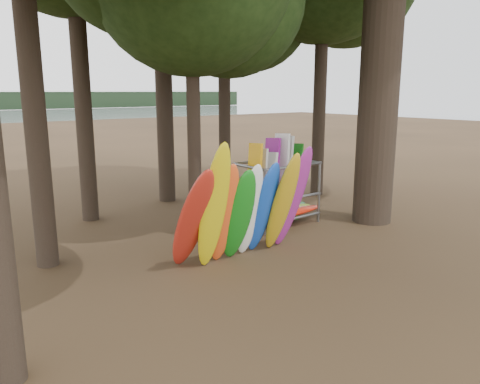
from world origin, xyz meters
TOP-DOWN VIEW (x-y plane):
  - ground at (0.00, 0.00)m, footprint 120.00×120.00m
  - kayak_row at (-1.46, 0.09)m, footprint 3.85×1.73m
  - storage_rack at (1.46, 2.20)m, footprint 2.96×1.57m

SIDE VIEW (x-z plane):
  - ground at x=0.00m, z-range 0.00..0.00m
  - storage_rack at x=1.46m, z-range -0.50..2.37m
  - kayak_row at x=-1.46m, z-range -0.29..2.94m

